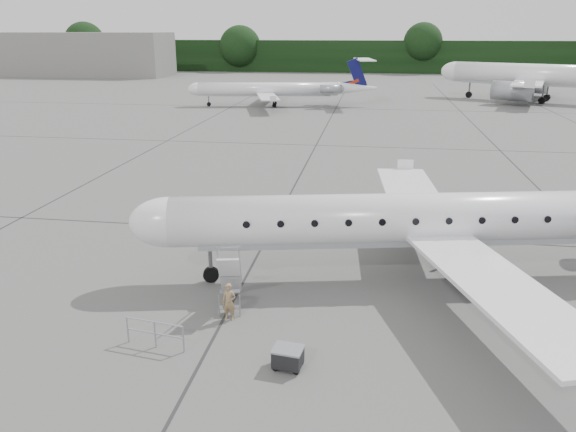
# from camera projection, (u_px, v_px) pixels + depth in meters

# --- Properties ---
(ground) EXTENTS (320.00, 320.00, 0.00)m
(ground) POSITION_uv_depth(u_px,v_px,m) (387.00, 300.00, 23.22)
(ground) COLOR #61615F
(ground) RESTS_ON ground
(treeline) EXTENTS (260.00, 4.00, 8.00)m
(treeline) POSITION_uv_depth(u_px,v_px,m) (380.00, 57.00, 143.90)
(treeline) COLOR black
(treeline) RESTS_ON ground
(terminal_building) EXTENTS (40.00, 14.00, 10.00)m
(terminal_building) POSITION_uv_depth(u_px,v_px,m) (86.00, 54.00, 134.80)
(terminal_building) COLOR slate
(terminal_building) RESTS_ON ground
(main_regional_jet) EXTENTS (34.31, 27.68, 7.82)m
(main_regional_jet) POSITION_uv_depth(u_px,v_px,m) (446.00, 194.00, 24.17)
(main_regional_jet) COLOR silver
(main_regional_jet) RESTS_ON ground
(airstair) EXTENTS (1.27, 2.31, 2.45)m
(airstair) POSITION_uv_depth(u_px,v_px,m) (230.00, 277.00, 22.43)
(airstair) COLOR silver
(airstair) RESTS_ON ground
(passenger) EXTENTS (0.57, 0.40, 1.50)m
(passenger) POSITION_uv_depth(u_px,v_px,m) (229.00, 302.00, 21.41)
(passenger) COLOR olive
(passenger) RESTS_ON ground
(safety_railing) EXTENTS (2.19, 0.42, 1.00)m
(safety_railing) POSITION_uv_depth(u_px,v_px,m) (155.00, 335.00, 19.61)
(safety_railing) COLOR #92959A
(safety_railing) RESTS_ON ground
(baggage_cart) EXTENTS (1.02, 0.87, 0.81)m
(baggage_cart) POSITION_uv_depth(u_px,v_px,m) (288.00, 357.00, 18.41)
(baggage_cart) COLOR black
(baggage_cart) RESTS_ON ground
(bg_narrowbody) EXTENTS (38.00, 33.42, 11.33)m
(bg_narrowbody) POSITION_uv_depth(u_px,v_px,m) (538.00, 64.00, 85.28)
(bg_narrowbody) COLOR silver
(bg_narrowbody) RESTS_ON ground
(bg_regional_left) EXTENTS (28.34, 22.30, 6.77)m
(bg_regional_left) POSITION_uv_depth(u_px,v_px,m) (268.00, 82.00, 80.78)
(bg_regional_left) COLOR silver
(bg_regional_left) RESTS_ON ground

